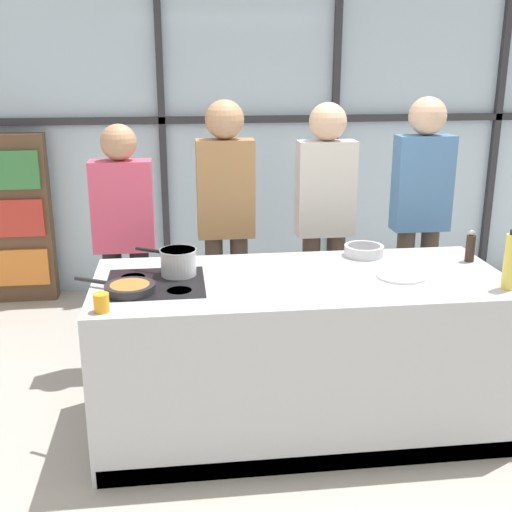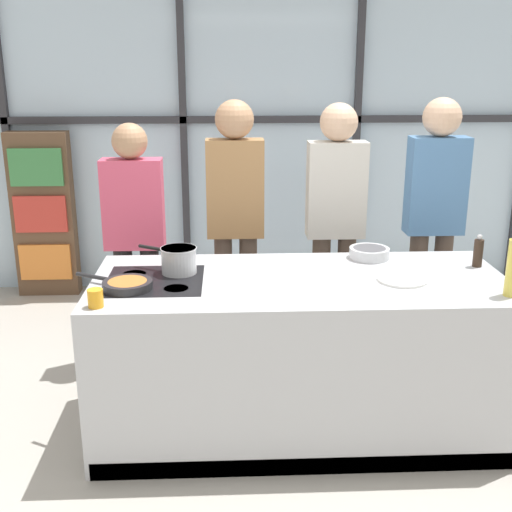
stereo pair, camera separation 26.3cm
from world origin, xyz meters
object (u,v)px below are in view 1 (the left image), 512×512
spectator_far_right (421,206)px  frying_pan (129,288)px  saucepan (178,261)px  oil_bottle (511,261)px  pepper_grinder (470,247)px  white_plate (401,276)px  spectator_center_right (325,212)px  juice_glass_near (101,303)px  mixing_bowl (364,250)px  spectator_center_left (226,212)px  spectator_far_left (124,231)px

spectator_far_right → frying_pan: size_ratio=4.24×
saucepan → oil_bottle: bearing=-14.4°
pepper_grinder → white_plate: bearing=-155.3°
frying_pan → spectator_center_right: bearing=39.5°
juice_glass_near → spectator_far_right: bearing=32.3°
spectator_far_right → juice_glass_near: spectator_far_right is taller
frying_pan → pepper_grinder: pepper_grinder is taller
frying_pan → mixing_bowl: mixing_bowl is taller
spectator_center_right → spectator_far_right: (0.68, 0.00, 0.02)m
spectator_far_right → saucepan: bearing=25.2°
spectator_center_left → mixing_bowl: (0.79, -0.57, -0.13)m
spectator_center_left → juice_glass_near: (-0.69, -1.29, -0.12)m
saucepan → spectator_far_left: bearing=113.9°
frying_pan → white_plate: 1.46m
spectator_center_left → white_plate: spectator_center_left is taller
spectator_center_right → pepper_grinder: (0.70, -0.75, -0.05)m
spectator_center_right → oil_bottle: (0.69, -1.23, 0.01)m
spectator_far_right → mixing_bowl: 0.81m
oil_bottle → spectator_center_right: bearing=119.3°
saucepan → pepper_grinder: (1.70, 0.04, 0.01)m
frying_pan → white_plate: bearing=2.3°
frying_pan → spectator_center_left: bearing=60.8°
spectator_far_right → spectator_center_left: bearing=0.0°
saucepan → mixing_bowl: 1.14m
oil_bottle → juice_glass_near: 2.06m
frying_pan → mixing_bowl: 1.45m
spectator_center_left → mixing_bowl: bearing=144.4°
white_plate → oil_bottle: size_ratio=0.85×
spectator_center_left → spectator_far_right: (1.35, 0.00, 0.00)m
spectator_center_right → frying_pan: size_ratio=4.17×
spectator_center_left → oil_bottle: 1.84m
oil_bottle → pepper_grinder: (0.01, 0.48, -0.06)m
spectator_far_left → saucepan: (0.35, -0.79, 0.03)m
spectator_center_right → pepper_grinder: bearing=133.0°
mixing_bowl → white_plate: bearing=-77.6°
saucepan → white_plate: bearing=-8.8°
spectator_far_left → oil_bottle: 2.39m
spectator_center_left → white_plate: (0.88, -0.98, -0.15)m
spectator_far_left → mixing_bowl: size_ratio=6.96×
oil_bottle → pepper_grinder: bearing=88.8°
spectator_far_left → mixing_bowl: (1.47, -0.57, -0.02)m
spectator_center_left → spectator_far_right: spectator_far_right is taller
frying_pan → oil_bottle: (1.95, -0.19, 0.13)m
saucepan → juice_glass_near: bearing=-126.0°
spectator_center_left → white_plate: 1.33m
spectator_far_right → juice_glass_near: size_ratio=20.32×
spectator_far_left → frying_pan: bearing=95.3°
spectator_far_left → white_plate: 1.84m
oil_bottle → juice_glass_near: bearing=-178.2°
frying_pan → spectator_far_left: bearing=95.3°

